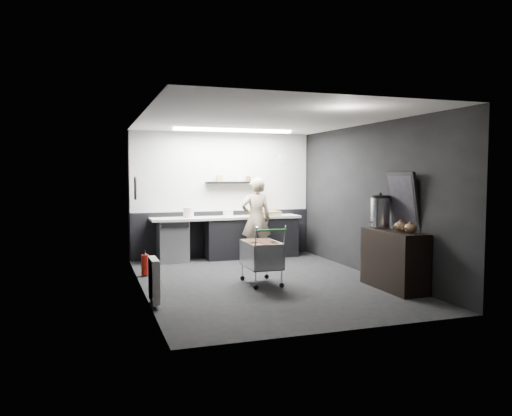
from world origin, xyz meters
name	(u,v)px	position (x,y,z in m)	size (l,w,h in m)	color
floor	(265,282)	(0.00, 0.00, 0.00)	(5.50, 5.50, 0.00)	black
ceiling	(265,120)	(0.00, 0.00, 2.70)	(5.50, 5.50, 0.00)	white
wall_back	(223,195)	(0.00, 2.75, 1.35)	(5.50, 5.50, 0.00)	black
wall_front	(345,215)	(0.00, -2.75, 1.35)	(5.50, 5.50, 0.00)	black
wall_left	(142,204)	(-2.00, 0.00, 1.35)	(5.50, 5.50, 0.00)	black
wall_right	(370,200)	(2.00, 0.00, 1.35)	(5.50, 5.50, 0.00)	black
kitchen_wall_panel	(223,172)	(0.00, 2.73, 1.85)	(3.95, 0.02, 1.70)	silver
dado_panel	(223,234)	(0.00, 2.73, 0.50)	(3.95, 0.02, 1.00)	black
floating_shelf	(233,182)	(0.20, 2.62, 1.62)	(1.20, 0.22, 0.04)	black
wall_clock	(283,159)	(1.40, 2.72, 2.15)	(0.20, 0.20, 0.03)	white
poster	(135,188)	(-1.98, 1.30, 1.55)	(0.02, 0.30, 0.40)	white
poster_red_band	(136,184)	(-1.98, 1.30, 1.62)	(0.01, 0.22, 0.10)	red
radiator	(154,280)	(-1.94, -0.90, 0.35)	(0.10, 0.50, 0.60)	white
ceiling_strip	(234,130)	(0.00, 1.85, 2.67)	(2.40, 0.20, 0.04)	white
prep_counter	(233,237)	(0.14, 2.42, 0.46)	(3.20, 0.61, 0.90)	black
person	(256,219)	(0.51, 1.97, 0.86)	(0.63, 0.41, 1.73)	beige
shopping_cart	(261,257)	(-0.10, -0.13, 0.45)	(0.52, 0.86, 0.95)	silver
sideboard	(393,252)	(1.76, -1.11, 0.59)	(0.53, 1.23, 1.85)	black
fire_extinguisher	(145,264)	(-1.85, 1.12, 0.21)	(0.13, 0.13, 0.44)	#B6160C
cardboard_box	(268,213)	(0.91, 2.37, 0.95)	(0.49, 0.37, 0.10)	tan
pink_tub	(189,213)	(-0.82, 2.42, 1.01)	(0.21, 0.21, 0.21)	silver
white_container	(228,213)	(0.02, 2.37, 0.98)	(0.17, 0.13, 0.15)	white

